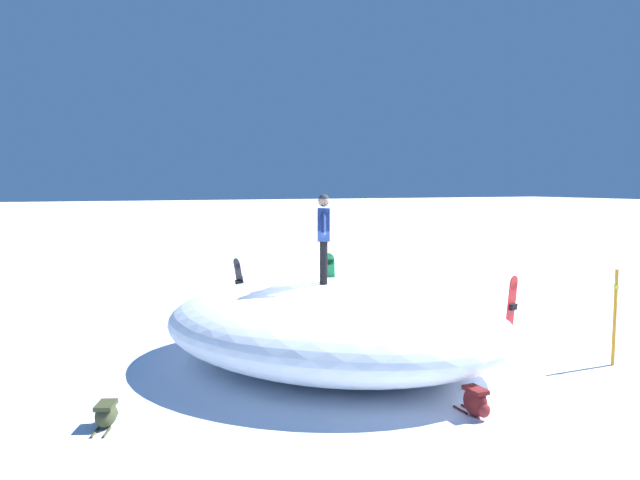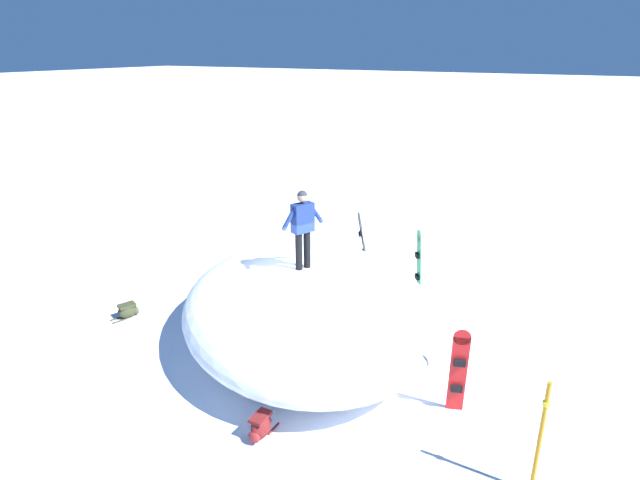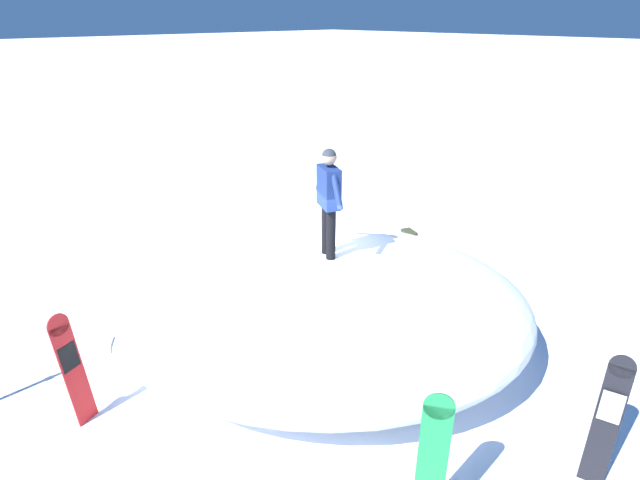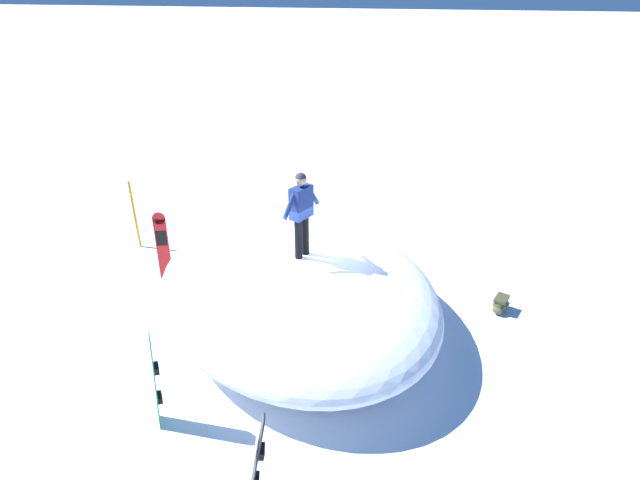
% 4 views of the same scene
% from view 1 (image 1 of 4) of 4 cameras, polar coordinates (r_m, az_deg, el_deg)
% --- Properties ---
extents(ground, '(240.00, 240.00, 0.00)m').
position_cam_1_polar(ground, '(10.41, 0.46, -13.17)').
color(ground, white).
extents(snow_mound, '(8.24, 8.07, 1.53)m').
position_cam_1_polar(snow_mound, '(10.77, 1.39, -8.29)').
color(snow_mound, white).
rests_on(snow_mound, ground).
extents(snowboarder_standing, '(0.93, 0.48, 1.62)m').
position_cam_1_polar(snowboarder_standing, '(10.51, 0.37, 0.91)').
color(snowboarder_standing, black).
rests_on(snowboarder_standing, snow_mound).
extents(snowboard_primary_upright, '(0.34, 0.37, 1.58)m').
position_cam_1_polar(snowboard_primary_upright, '(14.23, -7.76, -4.78)').
color(snowboard_primary_upright, black).
rests_on(snowboard_primary_upright, ground).
extents(snowboard_secondary_upright, '(0.24, 0.32, 1.60)m').
position_cam_1_polar(snowboard_secondary_upright, '(11.86, 18.18, -6.99)').
color(snowboard_secondary_upright, red).
rests_on(snowboard_secondary_upright, ground).
extents(snowboard_tertiary_upright, '(0.31, 0.26, 1.71)m').
position_cam_1_polar(snowboard_tertiary_upright, '(13.99, 0.94, -4.61)').
color(snowboard_tertiary_upright, '#1E8C47').
rests_on(snowboard_tertiary_upright, ground).
extents(backpack_near, '(0.65, 0.27, 0.42)m').
position_cam_1_polar(backpack_near, '(8.95, 15.02, -15.04)').
color(backpack_near, maroon).
rests_on(backpack_near, ground).
extents(backpack_far, '(0.68, 0.44, 0.33)m').
position_cam_1_polar(backpack_far, '(8.87, -20.18, -15.69)').
color(backpack_far, '#383D23').
rests_on(backpack_far, ground).
extents(trail_marker_pole, '(0.10, 0.10, 1.79)m').
position_cam_1_polar(trail_marker_pole, '(12.04, 26.91, -6.57)').
color(trail_marker_pole, orange).
rests_on(trail_marker_pole, ground).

